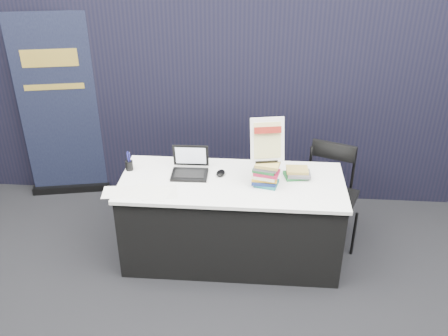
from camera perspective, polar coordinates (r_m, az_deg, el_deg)
floor at (r=4.00m, az=0.30°, el=-14.86°), size 8.00×8.00×0.00m
drape_partition at (r=4.75m, az=1.76°, el=9.68°), size 6.00×0.08×2.40m
display_table at (r=4.19m, az=0.86°, el=-5.90°), size 1.80×0.75×0.75m
laptop at (r=4.07m, az=-3.90°, el=0.04°), size 0.30×0.24×0.23m
mouse at (r=4.06m, az=-0.39°, el=-0.58°), size 0.09×0.12×0.03m
brochure_left at (r=3.92m, az=-11.89°, el=-2.72°), size 0.27×0.21×0.00m
brochure_mid at (r=3.87m, az=-7.39°, el=-2.79°), size 0.31×0.25×0.00m
brochure_right at (r=3.88m, az=-8.39°, el=-2.78°), size 0.32×0.25×0.00m
pen_cup at (r=4.20m, az=-10.78°, el=0.29°), size 0.07×0.07×0.08m
book_stack_tall at (r=3.89m, az=4.80°, el=-0.65°), size 0.21×0.17×0.21m
book_stack_short at (r=4.06m, az=8.40°, el=-0.61°), size 0.20×0.16×0.08m
info_sign at (r=3.79m, az=4.97°, el=3.15°), size 0.27×0.16×0.35m
pullup_banner at (r=5.17m, az=-18.17°, el=5.36°), size 0.79×0.25×1.85m
stacking_chair at (r=4.44m, az=12.22°, el=-2.61°), size 0.52×0.53×0.89m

